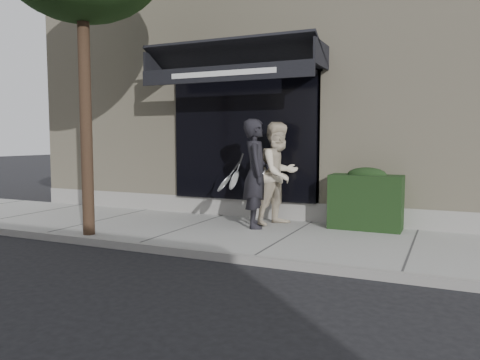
% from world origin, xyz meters
% --- Properties ---
extents(ground, '(80.00, 80.00, 0.00)m').
position_xyz_m(ground, '(0.00, 0.00, 0.00)').
color(ground, black).
rests_on(ground, ground).
extents(sidewalk, '(20.00, 3.00, 0.12)m').
position_xyz_m(sidewalk, '(0.00, 0.00, 0.06)').
color(sidewalk, gray).
rests_on(sidewalk, ground).
extents(curb, '(20.00, 0.10, 0.14)m').
position_xyz_m(curb, '(0.00, -1.55, 0.07)').
color(curb, gray).
rests_on(curb, ground).
extents(building_facade, '(14.30, 8.04, 5.64)m').
position_xyz_m(building_facade, '(-0.01, 4.96, 2.74)').
color(building_facade, '#C2B494').
rests_on(building_facade, ground).
extents(hedge, '(1.30, 0.70, 1.14)m').
position_xyz_m(hedge, '(1.10, 1.25, 0.66)').
color(hedge, black).
rests_on(hedge, sidewalk).
extents(pedestrian_front, '(0.95, 0.98, 2.03)m').
position_xyz_m(pedestrian_front, '(-0.81, 0.52, 1.13)').
color(pedestrian_front, black).
rests_on(pedestrian_front, sidewalk).
extents(pedestrian_back, '(1.08, 1.19, 1.98)m').
position_xyz_m(pedestrian_back, '(-0.51, 0.95, 1.11)').
color(pedestrian_back, beige).
rests_on(pedestrian_back, sidewalk).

